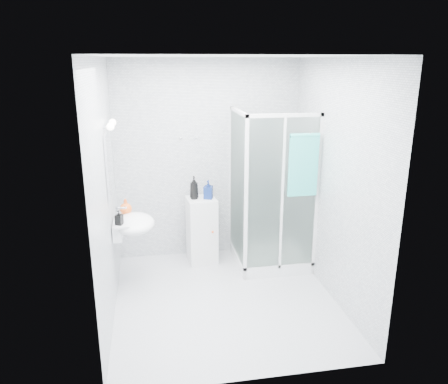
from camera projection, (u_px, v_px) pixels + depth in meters
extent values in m
cube|color=silver|center=(225.00, 188.00, 4.50)|extent=(2.40, 2.60, 2.60)
cube|color=silver|center=(225.00, 299.00, 4.88)|extent=(2.40, 2.60, 0.01)
cube|color=white|center=(225.00, 57.00, 4.13)|extent=(2.40, 2.60, 0.01)
cube|color=white|center=(269.00, 257.00, 5.79)|extent=(0.90, 0.90, 0.12)
cube|color=silver|center=(239.00, 112.00, 5.16)|extent=(0.04, 0.90, 0.04)
cube|color=silver|center=(285.00, 115.00, 4.83)|extent=(0.90, 0.04, 0.04)
cube|color=silver|center=(246.00, 202.00, 5.04)|extent=(0.04, 0.04, 2.00)
cube|color=white|center=(238.00, 188.00, 5.43)|extent=(0.02, 0.82, 1.84)
cube|color=white|center=(282.00, 197.00, 5.09)|extent=(0.82, 0.02, 1.84)
cube|color=silver|center=(282.00, 196.00, 5.10)|extent=(0.03, 0.04, 1.84)
cylinder|color=silver|center=(264.00, 156.00, 5.78)|extent=(0.02, 0.02, 1.00)
cylinder|color=silver|center=(266.00, 121.00, 5.62)|extent=(0.09, 0.05, 0.09)
cylinder|color=silver|center=(267.00, 177.00, 5.91)|extent=(0.12, 0.04, 0.12)
cylinder|color=silver|center=(309.00, 133.00, 4.89)|extent=(0.03, 0.05, 0.03)
cube|color=white|center=(118.00, 229.00, 4.90)|extent=(0.10, 0.40, 0.18)
ellipsoid|color=white|center=(134.00, 224.00, 4.91)|extent=(0.46, 0.56, 0.20)
cube|color=white|center=(123.00, 220.00, 4.88)|extent=(0.16, 0.50, 0.02)
cylinder|color=silver|center=(117.00, 214.00, 4.85)|extent=(0.04, 0.04, 0.16)
cylinder|color=silver|center=(121.00, 208.00, 4.84)|extent=(0.12, 0.02, 0.02)
cube|color=white|center=(109.00, 164.00, 4.67)|extent=(0.02, 0.60, 0.70)
cylinder|color=silver|center=(106.00, 127.00, 4.40)|extent=(0.05, 0.04, 0.04)
sphere|color=white|center=(110.00, 127.00, 4.41)|extent=(0.08, 0.08, 0.08)
cylinder|color=silver|center=(109.00, 123.00, 4.71)|extent=(0.05, 0.04, 0.04)
sphere|color=white|center=(112.00, 122.00, 4.71)|extent=(0.08, 0.08, 0.08)
cylinder|color=silver|center=(181.00, 138.00, 5.55)|extent=(0.02, 0.04, 0.02)
sphere|color=silver|center=(181.00, 138.00, 5.53)|extent=(0.03, 0.03, 0.03)
cylinder|color=silver|center=(196.00, 137.00, 5.58)|extent=(0.02, 0.04, 0.02)
sphere|color=silver|center=(196.00, 138.00, 5.56)|extent=(0.03, 0.03, 0.03)
cube|color=silver|center=(202.00, 230.00, 5.70)|extent=(0.39, 0.39, 0.87)
cube|color=silver|center=(203.00, 235.00, 5.54)|extent=(0.32, 0.04, 0.74)
sphere|color=#F65D22|center=(213.00, 232.00, 5.53)|extent=(0.03, 0.03, 0.03)
cube|color=#2FB3A9|center=(303.00, 166.00, 4.98)|extent=(0.34, 0.04, 0.70)
cylinder|color=#2FB3A9|center=(305.00, 135.00, 4.88)|extent=(0.34, 0.05, 0.05)
imported|color=black|center=(194.00, 188.00, 5.52)|extent=(0.12, 0.12, 0.29)
imported|color=navy|center=(208.00, 190.00, 5.54)|extent=(0.14, 0.14, 0.24)
imported|color=#DE571A|center=(126.00, 206.00, 5.02)|extent=(0.18, 0.18, 0.18)
imported|color=black|center=(119.00, 218.00, 4.69)|extent=(0.10, 0.10, 0.16)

